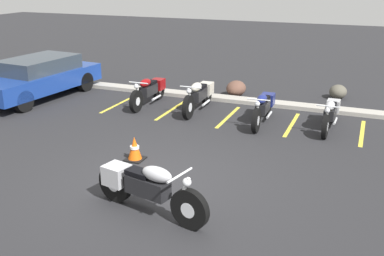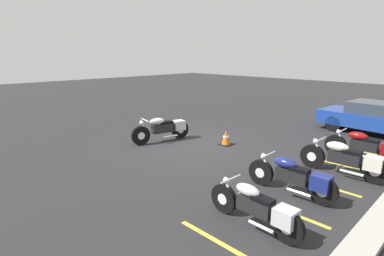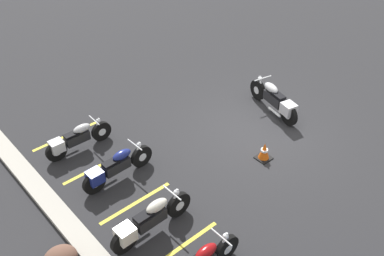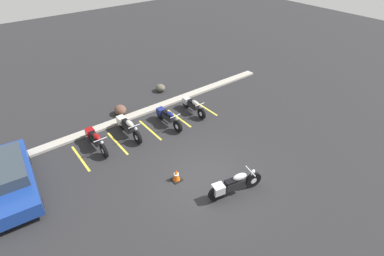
{
  "view_description": "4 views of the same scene",
  "coord_description": "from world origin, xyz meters",
  "px_view_note": "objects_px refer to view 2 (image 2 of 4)",
  "views": [
    {
      "loc": [
        3.57,
        -7.12,
        3.9
      ],
      "look_at": [
        -0.06,
        1.88,
        0.51
      ],
      "focal_mm": 42.0,
      "sensor_mm": 36.0,
      "label": 1
    },
    {
      "loc": [
        7.08,
        7.22,
        3.14
      ],
      "look_at": [
        1.01,
        1.1,
        1.01
      ],
      "focal_mm": 28.0,
      "sensor_mm": 36.0,
      "label": 2
    },
    {
      "loc": [
        -6.77,
        8.56,
        8.29
      ],
      "look_at": [
        0.93,
        1.8,
        0.47
      ],
      "focal_mm": 42.0,
      "sensor_mm": 36.0,
      "label": 3
    },
    {
      "loc": [
        -5.83,
        -6.51,
        8.63
      ],
      "look_at": [
        0.9,
        2.21,
        0.99
      ],
      "focal_mm": 28.0,
      "sensor_mm": 36.0,
      "label": 4
    }
  ],
  "objects_px": {
    "motorcycle_silver_featured": "(164,128)",
    "parked_bike_2": "(295,177)",
    "parked_bike_0": "(366,147)",
    "parked_bike_1": "(347,159)",
    "car_blue": "(379,118)",
    "traffic_cone": "(226,138)",
    "parked_bike_3": "(258,207)"
  },
  "relations": [
    {
      "from": "motorcycle_silver_featured",
      "to": "parked_bike_2",
      "type": "height_order",
      "value": "motorcycle_silver_featured"
    },
    {
      "from": "parked_bike_1",
      "to": "traffic_cone",
      "type": "height_order",
      "value": "parked_bike_1"
    },
    {
      "from": "parked_bike_1",
      "to": "car_blue",
      "type": "xyz_separation_m",
      "value": [
        -5.37,
        -0.61,
        0.21
      ]
    },
    {
      "from": "car_blue",
      "to": "parked_bike_2",
      "type": "bearing_deg",
      "value": 96.49
    },
    {
      "from": "traffic_cone",
      "to": "parked_bike_3",
      "type": "bearing_deg",
      "value": 45.2
    },
    {
      "from": "motorcycle_silver_featured",
      "to": "parked_bike_3",
      "type": "bearing_deg",
      "value": 78.91
    },
    {
      "from": "parked_bike_2",
      "to": "parked_bike_1",
      "type": "bearing_deg",
      "value": -103.62
    },
    {
      "from": "motorcycle_silver_featured",
      "to": "parked_bike_1",
      "type": "height_order",
      "value": "motorcycle_silver_featured"
    },
    {
      "from": "parked_bike_3",
      "to": "traffic_cone",
      "type": "bearing_deg",
      "value": -43.11
    },
    {
      "from": "parked_bike_1",
      "to": "traffic_cone",
      "type": "distance_m",
      "value": 4.02
    },
    {
      "from": "car_blue",
      "to": "traffic_cone",
      "type": "bearing_deg",
      "value": 62.92
    },
    {
      "from": "parked_bike_0",
      "to": "car_blue",
      "type": "distance_m",
      "value": 3.78
    },
    {
      "from": "motorcycle_silver_featured",
      "to": "traffic_cone",
      "type": "height_order",
      "value": "motorcycle_silver_featured"
    },
    {
      "from": "parked_bike_2",
      "to": "parked_bike_3",
      "type": "xyz_separation_m",
      "value": [
        1.73,
        0.16,
        -0.02
      ]
    },
    {
      "from": "motorcycle_silver_featured",
      "to": "parked_bike_0",
      "type": "relative_size",
      "value": 1.04
    },
    {
      "from": "car_blue",
      "to": "traffic_cone",
      "type": "distance_m",
      "value": 6.4
    },
    {
      "from": "motorcycle_silver_featured",
      "to": "parked_bike_1",
      "type": "xyz_separation_m",
      "value": [
        -1.3,
        5.93,
        -0.01
      ]
    },
    {
      "from": "parked_bike_2",
      "to": "car_blue",
      "type": "distance_m",
      "value": 7.4
    },
    {
      "from": "parked_bike_1",
      "to": "parked_bike_2",
      "type": "relative_size",
      "value": 1.05
    },
    {
      "from": "parked_bike_2",
      "to": "parked_bike_3",
      "type": "height_order",
      "value": "parked_bike_2"
    },
    {
      "from": "parked_bike_3",
      "to": "traffic_cone",
      "type": "xyz_separation_m",
      "value": [
        -3.72,
        -3.74,
        -0.18
      ]
    },
    {
      "from": "parked_bike_1",
      "to": "motorcycle_silver_featured",
      "type": "bearing_deg",
      "value": 11.21
    },
    {
      "from": "parked_bike_1",
      "to": "car_blue",
      "type": "relative_size",
      "value": 0.51
    },
    {
      "from": "parked_bike_1",
      "to": "car_blue",
      "type": "distance_m",
      "value": 5.41
    },
    {
      "from": "traffic_cone",
      "to": "parked_bike_1",
      "type": "bearing_deg",
      "value": 90.52
    },
    {
      "from": "parked_bike_3",
      "to": "car_blue",
      "type": "xyz_separation_m",
      "value": [
        -9.12,
        -0.34,
        0.26
      ]
    },
    {
      "from": "motorcycle_silver_featured",
      "to": "traffic_cone",
      "type": "distance_m",
      "value": 2.31
    },
    {
      "from": "parked_bike_3",
      "to": "traffic_cone",
      "type": "relative_size",
      "value": 3.81
    },
    {
      "from": "parked_bike_0",
      "to": "parked_bike_2",
      "type": "relative_size",
      "value": 1.02
    },
    {
      "from": "parked_bike_0",
      "to": "car_blue",
      "type": "relative_size",
      "value": 0.49
    },
    {
      "from": "motorcycle_silver_featured",
      "to": "car_blue",
      "type": "bearing_deg",
      "value": 153.76
    },
    {
      "from": "parked_bike_1",
      "to": "parked_bike_2",
      "type": "distance_m",
      "value": 2.07
    }
  ]
}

